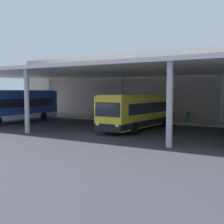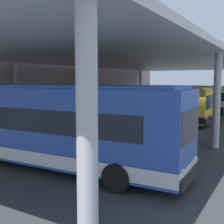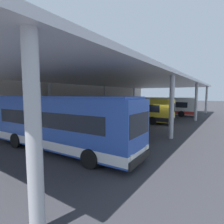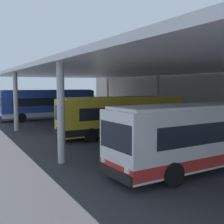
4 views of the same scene
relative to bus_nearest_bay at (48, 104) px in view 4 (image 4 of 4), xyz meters
The scene contains 9 objects.
ground_plane 13.87m from the bus_nearest_bay, 10.97° to the right, with size 200.00×200.00×0.00m, color #333338.
platform_kerb 16.39m from the bus_nearest_bay, 34.09° to the left, with size 42.00×4.50×0.18m, color #A39E93.
station_building_facade 18.46m from the bus_nearest_bay, 42.54° to the left, with size 48.00×1.60×8.31m, color #ADA399.
canopy_shelter 14.23m from the bus_nearest_bay, 12.06° to the left, with size 40.00×17.00×5.55m.
bus_nearest_bay is the anchor object (origin of this frame).
bus_second_bay 14.37m from the bus_nearest_bay, ahead, with size 2.97×10.61×3.17m.
bus_middle_bay 23.94m from the bus_nearest_bay, ahead, with size 3.00×10.62×3.17m.
bench_waiting 16.88m from the bus_nearest_bay, 33.13° to the left, with size 1.80×0.45×0.92m.
trash_bin 19.04m from the bus_nearest_bay, 29.20° to the left, with size 0.52×0.52×0.98m.
Camera 4 is at (20.25, -7.30, 4.05)m, focal length 45.44 mm.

